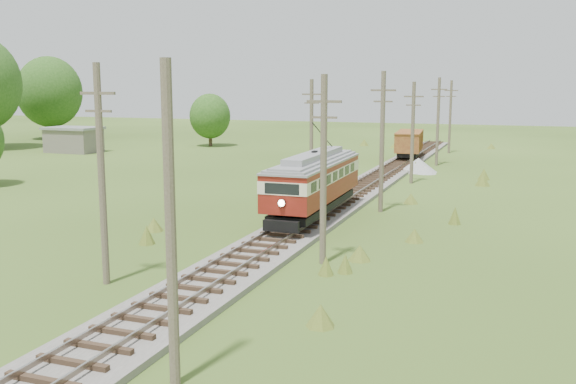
% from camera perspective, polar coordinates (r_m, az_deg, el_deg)
% --- Properties ---
extents(railbed_main, '(3.60, 96.00, 0.57)m').
position_cam_1_polar(railbed_main, '(45.62, 5.08, -0.57)').
color(railbed_main, '#605B54').
rests_on(railbed_main, ground).
extents(streetcar, '(3.00, 11.94, 5.43)m').
position_cam_1_polar(streetcar, '(38.52, 2.36, 1.15)').
color(streetcar, black).
rests_on(streetcar, ground).
extents(gondola, '(3.32, 8.14, 2.63)m').
position_cam_1_polar(gondola, '(71.01, 10.73, 4.35)').
color(gondola, black).
rests_on(gondola, ground).
extents(gravel_pile, '(3.65, 3.87, 1.33)m').
position_cam_1_polar(gravel_pile, '(61.82, 11.60, 2.31)').
color(gravel_pile, gray).
rests_on(gravel_pile, ground).
extents(utility_pole_r_1, '(0.30, 0.30, 8.80)m').
position_cam_1_polar(utility_pole_r_1, '(17.15, -10.39, -3.18)').
color(utility_pole_r_1, brown).
rests_on(utility_pole_r_1, ground).
extents(utility_pole_r_2, '(1.60, 0.30, 8.60)m').
position_cam_1_polar(utility_pole_r_2, '(28.87, 3.17, 2.12)').
color(utility_pole_r_2, brown).
rests_on(utility_pole_r_2, ground).
extents(utility_pole_r_3, '(1.60, 0.30, 9.00)m').
position_cam_1_polar(utility_pole_r_3, '(41.41, 8.36, 4.54)').
color(utility_pole_r_3, brown).
rests_on(utility_pole_r_3, ground).
extents(utility_pole_r_4, '(1.60, 0.30, 8.40)m').
position_cam_1_polar(utility_pole_r_4, '(54.21, 11.02, 5.29)').
color(utility_pole_r_4, brown).
rests_on(utility_pole_r_4, ground).
extents(utility_pole_r_5, '(1.60, 0.30, 8.90)m').
position_cam_1_polar(utility_pole_r_5, '(66.98, 13.19, 6.20)').
color(utility_pole_r_5, brown).
rests_on(utility_pole_r_5, ground).
extents(utility_pole_r_6, '(1.60, 0.30, 8.70)m').
position_cam_1_polar(utility_pole_r_6, '(79.91, 14.22, 6.57)').
color(utility_pole_r_6, brown).
rests_on(utility_pole_r_6, ground).
extents(utility_pole_l_a, '(1.60, 0.30, 9.00)m').
position_cam_1_polar(utility_pole_l_a, '(26.86, -16.25, 1.64)').
color(utility_pole_l_a, brown).
rests_on(utility_pole_l_a, ground).
extents(utility_pole_l_b, '(1.60, 0.30, 8.60)m').
position_cam_1_polar(utility_pole_l_b, '(52.09, 2.09, 5.40)').
color(utility_pole_l_b, brown).
rests_on(utility_pole_l_b, ground).
extents(tree_left_5, '(9.66, 9.66, 12.44)m').
position_cam_1_polar(tree_left_5, '(104.33, -20.43, 8.34)').
color(tree_left_5, '#38281C').
rests_on(tree_left_5, ground).
extents(tree_mid_a, '(5.46, 5.46, 7.03)m').
position_cam_1_polar(tree_mid_a, '(87.06, -6.95, 6.71)').
color(tree_mid_a, '#38281C').
rests_on(tree_mid_a, ground).
extents(shed, '(6.40, 4.40, 3.10)m').
position_cam_1_polar(shed, '(82.82, -18.51, 4.45)').
color(shed, slate).
rests_on(shed, ground).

